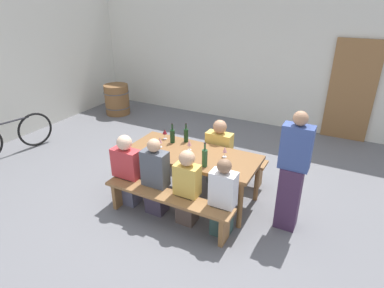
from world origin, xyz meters
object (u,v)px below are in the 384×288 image
object	(u,v)px
tasting_table	(192,158)
seated_guest_near_3	(223,200)
wooden_door	(351,91)
wine_glass_0	(189,143)
parked_bicycle_0	(9,136)
bench_far	(212,157)
wine_bottle_1	(172,136)
standing_host	(292,175)
wine_barrel	(117,99)
wine_glass_3	(160,141)
seated_guest_far_0	(219,154)
wine_bottle_2	(205,158)
seated_guest_near_2	(187,189)
wine_glass_1	(165,132)
bench_near	(167,201)
wine_glass_2	(225,150)
wine_bottle_0	(186,135)
seated_guest_near_0	(127,172)
seated_guest_near_1	(156,179)

from	to	relation	value
tasting_table	seated_guest_near_3	xyz separation A→B (m)	(0.74, -0.58, -0.15)
wooden_door	wine_glass_0	bearing A→B (deg)	-119.61
seated_guest_near_3	parked_bicycle_0	xyz separation A→B (m)	(-4.58, 0.24, -0.15)
tasting_table	bench_far	xyz separation A→B (m)	(0.00, 0.73, -0.32)
wine_bottle_1	standing_host	bearing A→B (deg)	-6.75
wine_bottle_1	wine_barrel	xyz separation A→B (m)	(-3.07, 2.30, -0.48)
wine_glass_3	seated_guest_far_0	world-z (taller)	seated_guest_far_0
bench_far	wine_bottle_2	distance (m)	1.18
tasting_table	seated_guest_near_2	xyz separation A→B (m)	(0.23, -0.58, -0.14)
parked_bicycle_0	wine_glass_1	bearing A→B (deg)	-66.89
seated_guest_near_2	wine_glass_3	bearing A→B (deg)	54.87
wine_barrel	wine_bottle_2	bearing A→B (deg)	-35.67
bench_near	wine_glass_0	xyz separation A→B (m)	(-0.09, 0.80, 0.51)
standing_host	wine_glass_1	bearing A→B (deg)	-7.80
wooden_door	wine_glass_3	size ratio (longest dim) A/B	12.92
wooden_door	wine_glass_0	distance (m)	3.97
wine_barrel	wine_glass_2	bearing A→B (deg)	-30.85
wine_bottle_0	seated_guest_near_2	xyz separation A→B (m)	(0.50, -0.89, -0.34)
seated_guest_near_2	parked_bicycle_0	xyz separation A→B (m)	(-4.07, 0.24, -0.16)
seated_guest_near_0	wine_barrel	world-z (taller)	seated_guest_near_0
tasting_table	seated_guest_near_3	bearing A→B (deg)	-37.77
wine_glass_3	seated_guest_near_3	distance (m)	1.42
standing_host	wine_barrel	xyz separation A→B (m)	(-4.98, 2.53, -0.41)
wooden_door	tasting_table	distance (m)	4.01
wooden_door	wine_bottle_0	distance (m)	3.87
seated_guest_near_0	seated_guest_near_1	bearing A→B (deg)	-90.00
wine_glass_2	wine_barrel	distance (m)	4.67
seated_guest_near_1	seated_guest_near_0	bearing A→B (deg)	90.00
wooden_door	bench_far	xyz separation A→B (m)	(-1.87, -2.80, -0.70)
standing_host	wine_barrel	bearing A→B (deg)	-26.91
bench_near	wine_glass_1	size ratio (longest dim) A/B	11.28
wine_glass_0	seated_guest_near_3	xyz separation A→B (m)	(0.83, -0.65, -0.34)
wine_glass_2	wine_bottle_1	bearing A→B (deg)	174.82
wine_glass_3	wine_glass_2	bearing A→B (deg)	8.67
wine_glass_2	standing_host	bearing A→B (deg)	-8.22
wine_bottle_1	seated_guest_far_0	bearing A→B (deg)	30.72
wooden_door	wine_glass_2	distance (m)	3.70
wine_glass_1	wine_glass_2	distance (m)	1.11
wine_glass_2	seated_guest_near_3	xyz separation A→B (m)	(0.27, -0.69, -0.34)
seated_guest_near_2	wine_barrel	size ratio (longest dim) A/B	1.42
wine_bottle_1	seated_guest_far_0	xyz separation A→B (m)	(0.64, 0.38, -0.34)
tasting_table	wine_bottle_1	distance (m)	0.53
bench_near	seated_guest_near_2	bearing A→B (deg)	33.17
wine_barrel	parked_bicycle_0	xyz separation A→B (m)	(-0.32, -2.83, -0.01)
parked_bicycle_0	wine_bottle_1	bearing A→B (deg)	-68.42
seated_guest_near_1	seated_guest_near_3	world-z (taller)	seated_guest_near_1
seated_guest_near_0	seated_guest_near_2	world-z (taller)	seated_guest_near_0
seated_guest_near_2	wine_glass_2	bearing A→B (deg)	-19.38
wine_bottle_2	seated_guest_far_0	xyz separation A→B (m)	(-0.15, 0.85, -0.35)
wooden_door	seated_guest_near_2	world-z (taller)	wooden_door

